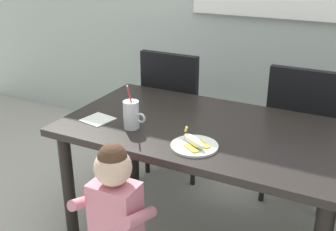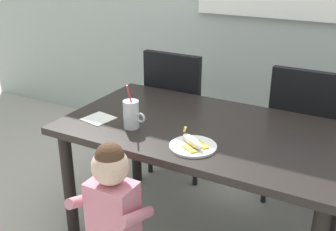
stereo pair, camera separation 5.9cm
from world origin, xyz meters
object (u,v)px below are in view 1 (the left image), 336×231
Objects in this scene: dining_table at (204,142)px; dining_chair_left at (176,107)px; toddler_standing at (115,205)px; dining_chair_right at (302,128)px; snack_plate at (194,146)px; milk_cup at (132,116)px; peeled_banana at (194,142)px; paper_napkin at (98,119)px.

dining_table is 0.77m from dining_chair_left.
toddler_standing is (-0.19, -0.59, -0.11)m from dining_table.
dining_chair_right is at bearing 56.85° from dining_table.
toddler_standing is at bearing -125.09° from snack_plate.
dining_chair_left is 3.86× the size of milk_cup.
toddler_standing is 0.50m from milk_cup.
dining_chair_right is 1.15× the size of toddler_standing.
dining_chair_left is at bearing 127.35° from dining_table.
toddler_standing reaches higher than snack_plate.
toddler_standing is at bearing -69.67° from milk_cup.
peeled_banana is 0.62m from paper_napkin.
paper_napkin is (-0.98, -0.83, 0.19)m from dining_chair_right.
snack_plate is (0.52, -0.86, 0.19)m from dining_chair_left.
milk_cup is 1.49× the size of peeled_banana.
toddler_standing is 0.46m from snack_plate.
dining_chair_right reaches higher than snack_plate.
paper_napkin is (-0.61, 0.06, -0.00)m from snack_plate.
peeled_banana is (0.39, -0.06, -0.04)m from milk_cup.
milk_cup is at bearing 171.93° from snack_plate.
milk_cup reaches higher than paper_napkin.
milk_cup reaches higher than dining_table.
dining_table is at bearing 101.30° from peeled_banana.
milk_cup reaches higher than snack_plate.
peeled_banana is at bearing -8.57° from milk_cup.
dining_chair_left is 1.15× the size of toddler_standing.
toddler_standing is at bearing -47.10° from paper_napkin.
milk_cup is (0.13, -0.81, 0.25)m from dining_chair_left.
peeled_banana is 1.11× the size of paper_napkin.
paper_napkin is at bearing 173.97° from peeled_banana.
dining_table is 0.28m from snack_plate.
snack_plate is at bearing 67.70° from dining_chair_right.
toddler_standing is (0.28, -1.21, -0.02)m from dining_chair_left.
snack_plate is (0.05, -0.25, 0.10)m from dining_table.
snack_plate is (-0.37, -0.89, 0.19)m from dining_chair_right.
dining_chair_right is 1.37m from toddler_standing.
dining_chair_right is (0.88, 0.03, 0.00)m from dining_chair_left.
paper_napkin is (-0.10, -0.80, 0.19)m from dining_chair_left.
peeled_banana is at bearing 120.83° from dining_chair_left.
dining_chair_right is at bearing 67.70° from snack_plate.
dining_chair_left is 6.40× the size of paper_napkin.
dining_table is 9.11× the size of peeled_banana.
peeled_banana reaches higher than dining_table.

